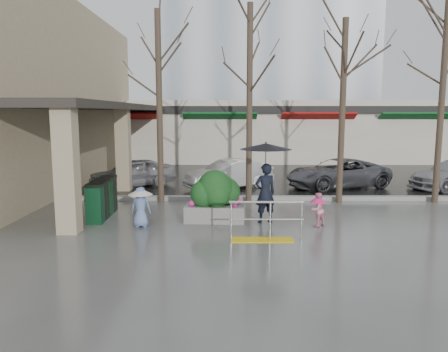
{
  "coord_description": "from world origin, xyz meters",
  "views": [
    {
      "loc": [
        0.37,
        -12.07,
        3.26
      ],
      "look_at": [
        0.31,
        1.33,
        1.3
      ],
      "focal_mm": 35.0,
      "sensor_mm": 36.0,
      "label": 1
    }
  ],
  "objects_px": {
    "planter": "(215,197)",
    "child_blue": "(141,203)",
    "tree_midwest": "(250,55)",
    "woman": "(265,171)",
    "tree_west": "(158,60)",
    "car_a": "(132,173)",
    "car_b": "(229,174)",
    "tree_east": "(445,51)",
    "car_c": "(337,173)",
    "child_pink": "(318,208)",
    "news_boxes": "(102,198)",
    "tree_mideast": "(344,66)",
    "handrail": "(265,226)"
  },
  "relations": [
    {
      "from": "tree_midwest",
      "to": "child_blue",
      "type": "relative_size",
      "value": 6.02
    },
    {
      "from": "handrail",
      "to": "news_boxes",
      "type": "bearing_deg",
      "value": 152.47
    },
    {
      "from": "child_blue",
      "to": "woman",
      "type": "bearing_deg",
      "value": -167.55
    },
    {
      "from": "car_c",
      "to": "tree_west",
      "type": "bearing_deg",
      "value": -85.67
    },
    {
      "from": "child_pink",
      "to": "planter",
      "type": "distance_m",
      "value": 3.02
    },
    {
      "from": "handrail",
      "to": "car_b",
      "type": "xyz_separation_m",
      "value": [
        -0.85,
        7.66,
        0.25
      ]
    },
    {
      "from": "handrail",
      "to": "tree_mideast",
      "type": "distance_m",
      "value": 7.28
    },
    {
      "from": "car_a",
      "to": "car_c",
      "type": "xyz_separation_m",
      "value": [
        8.97,
        -0.13,
        0.0
      ]
    },
    {
      "from": "tree_west",
      "to": "tree_east",
      "type": "bearing_deg",
      "value": 0.0
    },
    {
      "from": "tree_east",
      "to": "car_b",
      "type": "xyz_separation_m",
      "value": [
        -7.49,
        2.86,
        -4.75
      ]
    },
    {
      "from": "tree_east",
      "to": "car_a",
      "type": "height_order",
      "value": "tree_east"
    },
    {
      "from": "handrail",
      "to": "tree_west",
      "type": "height_order",
      "value": "tree_west"
    },
    {
      "from": "tree_west",
      "to": "tree_midwest",
      "type": "relative_size",
      "value": 0.97
    },
    {
      "from": "tree_west",
      "to": "car_a",
      "type": "distance_m",
      "value": 5.81
    },
    {
      "from": "tree_west",
      "to": "car_b",
      "type": "relative_size",
      "value": 1.78
    },
    {
      "from": "tree_west",
      "to": "car_b",
      "type": "distance_m",
      "value": 5.86
    },
    {
      "from": "child_blue",
      "to": "car_a",
      "type": "height_order",
      "value": "car_a"
    },
    {
      "from": "woman",
      "to": "tree_west",
      "type": "bearing_deg",
      "value": -59.15
    },
    {
      "from": "woman",
      "to": "news_boxes",
      "type": "bearing_deg",
      "value": -27.04
    },
    {
      "from": "woman",
      "to": "car_b",
      "type": "bearing_deg",
      "value": -99.25
    },
    {
      "from": "tree_mideast",
      "to": "news_boxes",
      "type": "xyz_separation_m",
      "value": [
        -8.01,
        -2.26,
        -4.27
      ]
    },
    {
      "from": "child_blue",
      "to": "planter",
      "type": "relative_size",
      "value": 0.64
    },
    {
      "from": "car_c",
      "to": "woman",
      "type": "bearing_deg",
      "value": -50.47
    },
    {
      "from": "woman",
      "to": "news_boxes",
      "type": "xyz_separation_m",
      "value": [
        -5.04,
        0.69,
        -0.95
      ]
    },
    {
      "from": "child_blue",
      "to": "car_a",
      "type": "distance_m",
      "value": 6.96
    },
    {
      "from": "car_b",
      "to": "car_c",
      "type": "relative_size",
      "value": 0.84
    },
    {
      "from": "car_c",
      "to": "tree_midwest",
      "type": "bearing_deg",
      "value": -71.16
    },
    {
      "from": "tree_mideast",
      "to": "tree_midwest",
      "type": "bearing_deg",
      "value": 180.0
    },
    {
      "from": "tree_east",
      "to": "car_c",
      "type": "xyz_separation_m",
      "value": [
        -2.77,
        3.17,
        -4.75
      ]
    },
    {
      "from": "tree_midwest",
      "to": "woman",
      "type": "distance_m",
      "value": 4.74
    },
    {
      "from": "tree_west",
      "to": "child_blue",
      "type": "distance_m",
      "value": 5.59
    },
    {
      "from": "woman",
      "to": "planter",
      "type": "distance_m",
      "value": 1.69
    },
    {
      "from": "news_boxes",
      "to": "tree_east",
      "type": "bearing_deg",
      "value": 10.06
    },
    {
      "from": "planter",
      "to": "child_blue",
      "type": "bearing_deg",
      "value": -162.05
    },
    {
      "from": "tree_west",
      "to": "child_blue",
      "type": "bearing_deg",
      "value": -91.19
    },
    {
      "from": "tree_west",
      "to": "tree_east",
      "type": "distance_m",
      "value": 10.0
    },
    {
      "from": "child_blue",
      "to": "car_a",
      "type": "relative_size",
      "value": 0.31
    },
    {
      "from": "tree_midwest",
      "to": "car_a",
      "type": "relative_size",
      "value": 1.89
    },
    {
      "from": "car_b",
      "to": "handrail",
      "type": "bearing_deg",
      "value": -23.95
    },
    {
      "from": "tree_west",
      "to": "tree_east",
      "type": "xyz_separation_m",
      "value": [
        10.0,
        0.0,
        0.3
      ]
    },
    {
      "from": "child_pink",
      "to": "news_boxes",
      "type": "xyz_separation_m",
      "value": [
        -6.51,
        1.14,
        0.04
      ]
    },
    {
      "from": "handrail",
      "to": "woman",
      "type": "height_order",
      "value": "woman"
    },
    {
      "from": "tree_midwest",
      "to": "planter",
      "type": "height_order",
      "value": "tree_midwest"
    },
    {
      "from": "handrail",
      "to": "tree_west",
      "type": "bearing_deg",
      "value": 124.99
    },
    {
      "from": "child_pink",
      "to": "car_b",
      "type": "height_order",
      "value": "car_b"
    },
    {
      "from": "tree_east",
      "to": "woman",
      "type": "distance_m",
      "value": 8.08
    },
    {
      "from": "tree_west",
      "to": "woman",
      "type": "relative_size",
      "value": 2.82
    },
    {
      "from": "woman",
      "to": "tree_east",
      "type": "bearing_deg",
      "value": -174.73
    },
    {
      "from": "woman",
      "to": "planter",
      "type": "bearing_deg",
      "value": -25.99
    },
    {
      "from": "woman",
      "to": "car_b",
      "type": "relative_size",
      "value": 0.63
    }
  ]
}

